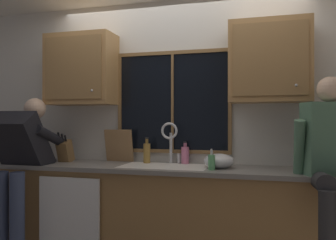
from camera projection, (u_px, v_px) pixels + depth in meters
name	position (u px, v px, depth m)	size (l,w,h in m)	color
back_wall	(179.00, 127.00, 3.58)	(5.81, 0.12, 2.55)	silver
window_glass	(173.00, 102.00, 3.53)	(1.10, 0.02, 0.95)	black
window_frame_top	(173.00, 53.00, 3.52)	(1.17, 0.02, 0.04)	brown
window_frame_bottom	(173.00, 151.00, 3.52)	(1.17, 0.02, 0.04)	brown
window_frame_left	(120.00, 103.00, 3.67)	(0.04, 0.02, 0.95)	brown
window_frame_right	(230.00, 101.00, 3.37)	(0.04, 0.02, 0.95)	brown
window_mullion_center	(172.00, 102.00, 3.52)	(0.02, 0.02, 0.95)	brown
lower_cabinet_run	(170.00, 218.00, 3.24)	(3.41, 0.58, 0.88)	olive
countertop	(170.00, 169.00, 3.22)	(3.47, 0.62, 0.04)	slate
dishwasher_front	(69.00, 219.00, 3.17)	(0.60, 0.02, 0.74)	white
upper_cabinet_left	(81.00, 70.00, 3.62)	(0.70, 0.36, 0.72)	#A87A47
upper_cabinet_right	(270.00, 62.00, 3.12)	(0.70, 0.36, 0.72)	#A87A47
sink	(165.00, 177.00, 3.25)	(0.80, 0.46, 0.21)	white
faucet	(171.00, 138.00, 3.42)	(0.18, 0.09, 0.40)	silver
person_standing	(20.00, 161.00, 3.30)	(0.53, 0.69, 1.56)	#384260
person_sitting_on_counter	(333.00, 152.00, 2.62)	(0.54, 0.66, 1.26)	#262628
knife_block	(65.00, 151.00, 3.58)	(0.12, 0.18, 0.32)	olive
cutting_board	(119.00, 146.00, 3.60)	(0.29, 0.02, 0.33)	#997047
mixing_bowl	(219.00, 161.00, 3.12)	(0.27, 0.27, 0.13)	silver
soap_dispenser	(212.00, 162.00, 2.99)	(0.06, 0.07, 0.18)	#59A566
bottle_green_glass	(185.00, 155.00, 3.42)	(0.08, 0.08, 0.21)	pink
bottle_tall_clear	(147.00, 153.00, 3.47)	(0.07, 0.07, 0.25)	olive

